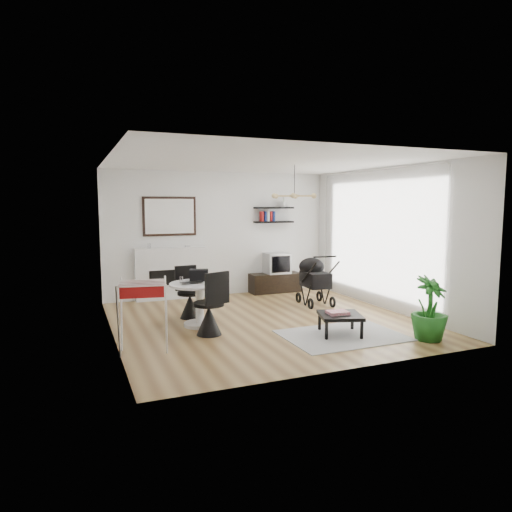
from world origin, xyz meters
name	(u,v)px	position (x,y,z in m)	size (l,w,h in m)	color
floor	(265,321)	(0.00, 0.00, 0.00)	(5.00, 5.00, 0.00)	brown
ceiling	(265,162)	(0.00, 0.00, 2.70)	(5.00, 5.00, 0.00)	white
wall_back	(220,234)	(0.00, 2.50, 1.35)	(5.00, 5.00, 0.00)	white
wall_left	(111,249)	(-2.50, 0.00, 1.35)	(5.00, 5.00, 0.00)	white
wall_right	(386,239)	(2.50, 0.00, 1.35)	(5.00, 5.00, 0.00)	white
sheer_curtain	(375,238)	(2.40, 0.20, 1.35)	(0.04, 3.60, 2.60)	white
fireplace	(171,267)	(-1.10, 2.42, 0.69)	(1.50, 0.17, 2.16)	white
shelf_lower	(274,222)	(1.24, 2.37, 1.60)	(0.90, 0.25, 0.04)	black
shelf_upper	(274,208)	(1.24, 2.37, 1.92)	(0.90, 0.25, 0.04)	black
pendant_lamp	(294,196)	(0.70, 0.30, 2.15)	(0.90, 0.90, 0.10)	tan
tv_console	(275,283)	(1.24, 2.29, 0.22)	(1.16, 0.41, 0.44)	black
crt_tv	(277,263)	(1.28, 2.28, 0.67)	(0.53, 0.47, 0.47)	#B4B4B7
dining_table	(200,298)	(-1.12, 0.13, 0.47)	(0.98, 0.98, 0.72)	white
laptop	(193,283)	(-1.24, 0.07, 0.73)	(0.36, 0.23, 0.03)	black
black_bag	(199,275)	(-1.06, 0.38, 0.81)	(0.31, 0.19, 0.19)	black
newspaper	(212,283)	(-0.92, 0.05, 0.72)	(0.36, 0.29, 0.01)	silver
drinking_glass	(181,280)	(-1.39, 0.26, 0.77)	(0.06, 0.06, 0.10)	white
chair_far	(190,302)	(-1.14, 0.73, 0.29)	(0.44, 0.45, 0.91)	black
chair_near	(210,315)	(-1.12, -0.45, 0.32)	(0.52, 0.54, 1.00)	black
drying_rack	(143,315)	(-2.18, -0.89, 0.51)	(0.75, 0.72, 0.98)	white
stroller	(314,282)	(1.45, 0.86, 0.45)	(0.58, 0.88, 1.04)	black
rug	(343,335)	(0.75, -1.26, 0.01)	(1.80, 1.30, 0.01)	#9B9B9B
coffee_table	(340,316)	(0.74, -1.20, 0.29)	(0.79, 0.79, 0.32)	black
magazines	(338,312)	(0.70, -1.18, 0.35)	(0.31, 0.24, 0.04)	#D83652
potted_plant	(430,308)	(1.82, -1.92, 0.47)	(0.53, 0.53, 0.95)	#1D621C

